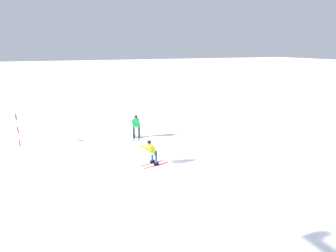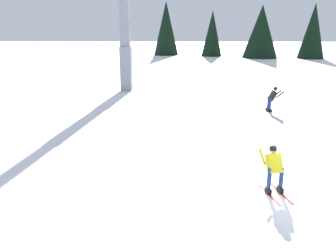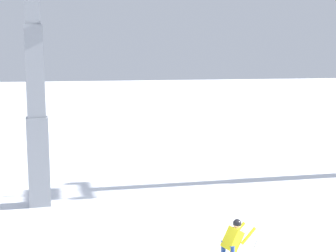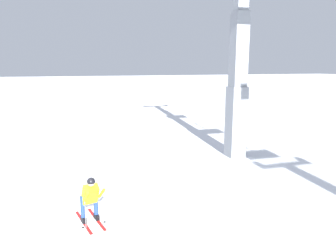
{
  "view_description": "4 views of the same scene",
  "coord_description": "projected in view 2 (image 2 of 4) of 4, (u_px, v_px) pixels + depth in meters",
  "views": [
    {
      "loc": [
        4.87,
        14.76,
        6.28
      ],
      "look_at": [
        0.37,
        3.72,
        2.98
      ],
      "focal_mm": 30.67,
      "sensor_mm": 36.0,
      "label": 1
    },
    {
      "loc": [
        -9.6,
        3.65,
        4.89
      ],
      "look_at": [
        -0.82,
        4.09,
        2.35
      ],
      "focal_mm": 36.01,
      "sensor_mm": 36.0,
      "label": 2
    },
    {
      "loc": [
        -4.81,
        -9.77,
        5.68
      ],
      "look_at": [
        -0.67,
        4.25,
        3.6
      ],
      "focal_mm": 47.92,
      "sensor_mm": 36.0,
      "label": 3
    },
    {
      "loc": [
        9.14,
        0.38,
        4.61
      ],
      "look_at": [
        0.99,
        2.98,
        2.96
      ],
      "focal_mm": 33.98,
      "sensor_mm": 36.0,
      "label": 4
    }
  ],
  "objects": [
    {
      "name": "skier_distant_uphill",
      "position": [
        272.0,
        97.0,
        20.55
      ],
      "size": [
        0.73,
        1.77,
        1.66
      ],
      "color": "#198CCC",
      "rests_on": "ground_plane"
    },
    {
      "name": "lift_tower_far",
      "position": [
        125.0,
        33.0,
        26.59
      ],
      "size": [
        0.89,
        2.85,
        11.2
      ],
      "color": "gray",
      "rests_on": "ground_plane"
    },
    {
      "name": "tree_line_ridge",
      "position": [
        258.0,
        32.0,
        59.33
      ],
      "size": [
        11.31,
        39.64,
        9.98
      ],
      "color": "black",
      "rests_on": "ground_plane"
    },
    {
      "name": "ground_plane",
      "position": [
        301.0,
        194.0,
        10.39
      ],
      "size": [
        260.0,
        260.0,
        0.0
      ],
      "primitive_type": "plane",
      "color": "white"
    },
    {
      "name": "skier_carving_main",
      "position": [
        274.0,
        166.0,
        10.36
      ],
      "size": [
        1.67,
        0.92,
        1.59
      ],
      "color": "red",
      "rests_on": "ground_plane"
    }
  ]
}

